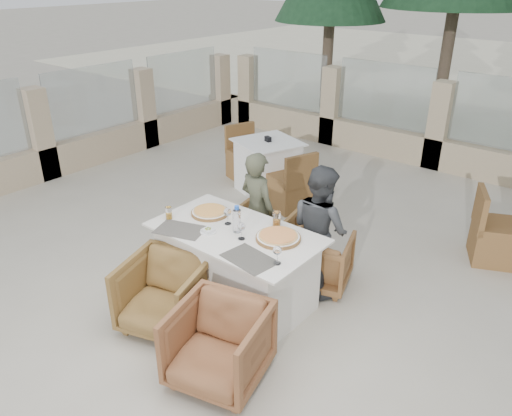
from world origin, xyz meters
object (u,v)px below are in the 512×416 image
Objects in this scene: water_bottle at (237,219)px; bg_table_a at (268,167)px; pizza_left at (210,212)px; wine_glass_corner at (277,254)px; wine_glass_near at (241,230)px; beer_glass_right at (277,219)px; dining_table at (236,267)px; wine_glass_centre at (228,215)px; olive_dish at (208,230)px; pizza_right at (278,237)px; diner_left at (257,210)px; beer_glass_left at (169,213)px; armchair_near_right at (219,345)px; armchair_near_left at (165,294)px; armchair_far_left at (261,237)px; armchair_far_right at (320,260)px; diner_right at (320,229)px.

water_bottle reaches higher than bg_table_a.
wine_glass_corner is at bearing -16.14° from pizza_left.
pizza_left is 2.01× the size of wine_glass_near.
beer_glass_right is (0.22, 0.32, -0.06)m from water_bottle.
wine_glass_near is at bearing -32.69° from water_bottle.
wine_glass_corner is 3.25m from bg_table_a.
dining_table is 8.70× the size of wine_glass_centre.
wine_glass_near is at bearing -17.71° from pizza_left.
wine_glass_corner is 0.82m from olive_dish.
wine_glass_centre reaches higher than pizza_right.
beer_glass_left is at bearing 75.85° from diner_left.
pizza_left is 0.29m from wine_glass_centre.
pizza_right is 0.57× the size of armchair_near_right.
bg_table_a is (-1.23, 2.46, -0.41)m from olive_dish.
armchair_near_left is at bearing -48.36° from bg_table_a.
diner_left is (-0.06, 1.38, 0.31)m from armchair_near_left.
wine_glass_near is (0.29, -0.14, 0.00)m from wine_glass_centre.
wine_glass_centre is at bearing 65.01° from armchair_near_left.
armchair_far_left is 0.41× the size of bg_table_a.
diner_left is (-0.94, 0.89, -0.22)m from wine_glass_corner.
armchair_near_left reaches higher than armchair_near_right.
wine_glass_centre reaches higher than beer_glass_right.
olive_dish reaches higher than armchair_far_left.
diner_left is (0.13, 0.58, -0.15)m from pizza_left.
diner_left reaches higher than beer_glass_left.
olive_dish is (-0.58, -0.30, -0.00)m from pizza_right.
pizza_left is 0.62m from diner_left.
beer_glass_right is 0.76m from armchair_far_right.
beer_glass_left reaches higher than armchair_far_left.
wine_glass_corner is at bearing 10.71° from armchair_near_left.
wine_glass_near is at bearing -142.18° from pizza_right.
dining_table is 0.48m from olive_dish.
dining_table is 0.61m from pizza_left.
pizza_right is 3.26× the size of beer_glass_left.
pizza_left is (-0.44, 0.11, 0.41)m from dining_table.
armchair_near_left is at bearing 45.60° from armchair_far_right.
wine_glass_centre is at bearing -146.55° from beer_glass_right.
beer_glass_right reaches higher than olive_dish.
water_bottle reaches higher than armchair_far_right.
beer_glass_left is at bearing -162.26° from dining_table.
water_bottle is 0.16× the size of bg_table_a.
dining_table is 0.50m from wine_glass_near.
dining_table reaches higher than armchair_far_right.
pizza_left is 0.38m from olive_dish.
armchair_near_right is (0.86, -1.59, 0.02)m from armchair_far_left.
dining_table is 8.70× the size of wine_glass_corner.
pizza_right is 1.54× the size of water_bottle.
armchair_far_left is (-0.68, 0.59, -0.49)m from pizza_right.
armchair_near_left is at bearing -121.95° from wine_glass_near.
diner_right is (0.75, -0.01, 0.36)m from armchair_far_left.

